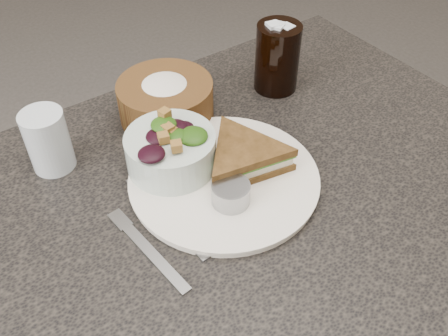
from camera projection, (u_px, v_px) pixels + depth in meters
The scene contains 11 objects.
dining_table at pixel (233, 315), 1.03m from camera, with size 1.00×0.70×0.75m, color black.
dinner_plate at pixel (224, 179), 0.78m from camera, with size 0.29×0.29×0.01m, color silver.
sandwich at pixel (244, 157), 0.77m from camera, with size 0.17×0.17×0.04m, color brown, non-canonical shape.
salad_bowl at pixel (170, 146), 0.76m from camera, with size 0.14×0.14×0.08m, color #B3C5BE, non-canonical shape.
dressing_ramekin at pixel (231, 194), 0.72m from camera, with size 0.06×0.06×0.03m, color gray.
orange_wedge at pixel (197, 135), 0.83m from camera, with size 0.06×0.06×0.03m, color orange.
fork at pixel (152, 254), 0.68m from camera, with size 0.02×0.16×0.00m, color #949598.
knife at pixel (165, 216), 0.73m from camera, with size 0.01×0.20×0.00m, color #9A9DA3.
bread_basket at pixel (165, 95), 0.87m from camera, with size 0.17×0.17×0.09m, color #513718, non-canonical shape.
cola_glass at pixel (277, 55), 0.92m from camera, with size 0.08×0.08×0.14m, color black, non-canonical shape.
water_glass at pixel (48, 141), 0.78m from camera, with size 0.07×0.07×0.10m, color silver.
Camera 1 is at (-0.32, -0.43, 1.31)m, focal length 40.00 mm.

